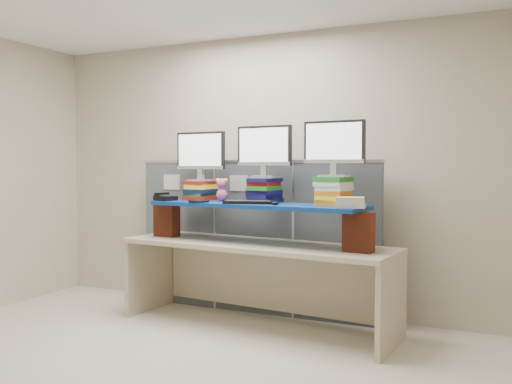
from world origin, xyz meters
The scene contains 18 objects.
room centered at (0.00, 0.00, 1.40)m, with size 5.00×4.00×2.80m.
cubicle_partition centered at (0.00, 1.78, 0.77)m, with size 2.60×0.06×1.53m.
desk centered at (0.25, 1.31, 0.62)m, with size 2.61×0.98×0.78m.
brick_pier_left centered at (-0.74, 1.35, 0.94)m, with size 0.24×0.13×0.32m, color maroon.
brick_pier_right centered at (1.24, 1.16, 0.94)m, with size 0.24×0.13×0.32m, color maroon.
blue_board centered at (0.25, 1.31, 1.12)m, with size 2.03×0.51×0.04m, color navy.
book_stack_left centered at (-0.44, 1.49, 1.23)m, with size 0.27×0.32×0.19m.
book_stack_center centered at (0.28, 1.42, 1.25)m, with size 0.27×0.33×0.22m.
book_stack_right centered at (0.96, 1.36, 1.26)m, with size 0.29×0.33×0.24m.
monitor_left centered at (-0.44, 1.49, 1.60)m, with size 0.55×0.18×0.48m.
monitor_center centered at (0.28, 1.42, 1.63)m, with size 0.55×0.18×0.48m.
monitor_right centered at (0.96, 1.36, 1.65)m, with size 0.55×0.18×0.48m.
keyboard centered at (0.23, 1.20, 1.15)m, with size 0.47×0.26×0.03m.
mouse centered at (0.50, 1.16, 1.15)m, with size 0.06×0.10×0.03m, color black.
desk_phone centered at (-0.70, 1.26, 1.17)m, with size 0.21×0.20×0.08m.
headset centered at (-0.28, 1.19, 1.15)m, with size 0.20×0.20×0.02m, color black.
plush_toy centered at (-0.16, 1.41, 1.25)m, with size 0.13×0.10×0.22m.
binder_stack centered at (1.18, 1.13, 1.18)m, with size 0.28×0.24×0.09m.
Camera 1 is at (2.46, -3.32, 1.48)m, focal length 40.00 mm.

